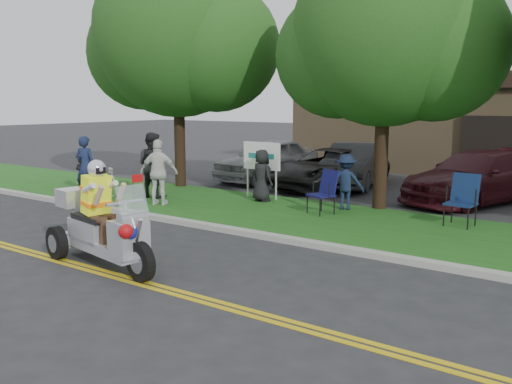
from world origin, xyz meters
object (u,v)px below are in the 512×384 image
Objects in this scene: parked_car_far_left at (268,159)px; parked_car_right at (477,177)px; spectator_adult_left at (86,166)px; lawn_chair_a at (325,189)px; trike_scooter at (101,229)px; parked_car_mid at (329,169)px; spectator_adult_mid at (152,165)px; lawn_chair_b at (463,196)px; parked_car_left at (354,165)px; spectator_adult_right at (159,172)px.

parked_car_right is (7.49, -0.19, -0.04)m from parked_car_far_left.
spectator_adult_left is at bearing -124.95° from parked_car_right.
trike_scooter is at bearing -80.49° from lawn_chair_a.
trike_scooter is 0.60× the size of parked_car_mid.
parked_car_mid is at bearing -126.11° from spectator_adult_mid.
parked_car_mid is (-5.35, 3.67, -0.10)m from lawn_chair_b.
trike_scooter reaches higher than parked_car_far_left.
parked_car_right is at bearing 81.22° from lawn_chair_a.
parked_car_left is (3.23, 0.57, -0.04)m from parked_car_far_left.
parked_car_right is (4.26, -0.77, 0.00)m from parked_car_left.
parked_car_far_left is (2.24, 6.43, -0.22)m from spectator_adult_left.
parked_car_far_left is (0.39, 5.48, -0.28)m from spectator_adult_mid.
parked_car_far_left is 3.28m from parked_car_left.
spectator_adult_mid is at bearing -113.19° from parked_car_mid.
parked_car_far_left is at bearing 158.40° from lawn_chair_b.
lawn_chair_a is 4.55m from spectator_adult_right.
parked_car_right reaches higher than lawn_chair_a.
parked_car_left is 1.03m from parked_car_mid.
spectator_adult_mid is at bearing -132.93° from parked_car_left.
lawn_chair_b is 6.48m from parked_car_mid.
spectator_adult_mid is 0.42× the size of parked_car_far_left.
spectator_adult_mid is 1.07× the size of spectator_adult_right.
spectator_adult_left is at bearing 22.40° from spectator_adult_mid.
spectator_adult_left is at bearing -161.99° from lawn_chair_b.
spectator_adult_left reaches higher than lawn_chair_a.
lawn_chair_b is 10.60m from spectator_adult_left.
parked_car_mid is (-0.50, -0.90, -0.08)m from parked_car_left.
trike_scooter is at bearing 128.24° from spectator_adult_left.
trike_scooter reaches higher than lawn_chair_a.
lawn_chair_a is 0.24× the size of parked_car_far_left.
spectator_adult_mid reaches higher than trike_scooter.
parked_car_left reaches higher than lawn_chair_a.
parked_car_mid is (-2.15, 4.29, -0.06)m from lawn_chair_a.
spectator_adult_left is 11.56m from parked_car_right.
parked_car_far_left is (-8.08, 3.99, 0.01)m from lawn_chair_b.
lawn_chair_b is 0.62× the size of spectator_adult_mid.
parked_car_left is at bearing 141.41° from lawn_chair_b.
spectator_adult_left is at bearing 154.71° from trike_scooter.
spectator_adult_mid is at bearing 138.13° from trike_scooter.
spectator_adult_left reaches higher than parked_car_left.
parked_car_mid is at bearing -134.93° from spectator_adult_right.
parked_car_left is at bearing -125.79° from spectator_adult_mid.
spectator_adult_left is at bearing -121.11° from parked_car_mid.
spectator_adult_mid is at bearing -88.56° from parked_car_far_left.
lawn_chair_a is 0.23× the size of parked_car_mid.
spectator_adult_mid is 5.50m from parked_car_far_left.
parked_car_far_left is 7.49m from parked_car_right.
trike_scooter reaches higher than spectator_adult_right.
lawn_chair_b is at bearing 65.87° from trike_scooter.
spectator_adult_left is 0.37× the size of parked_car_mid.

